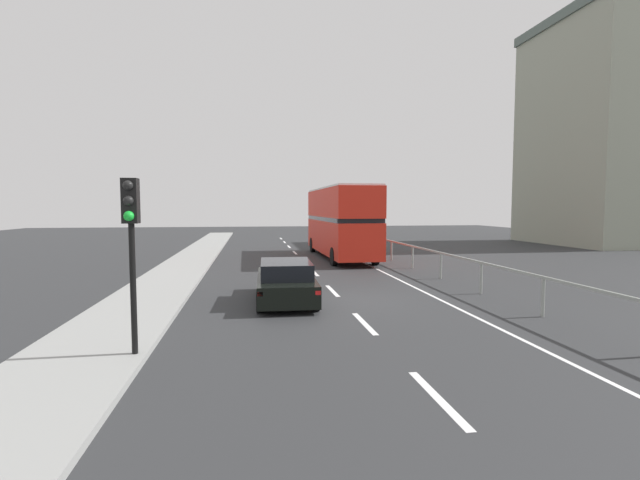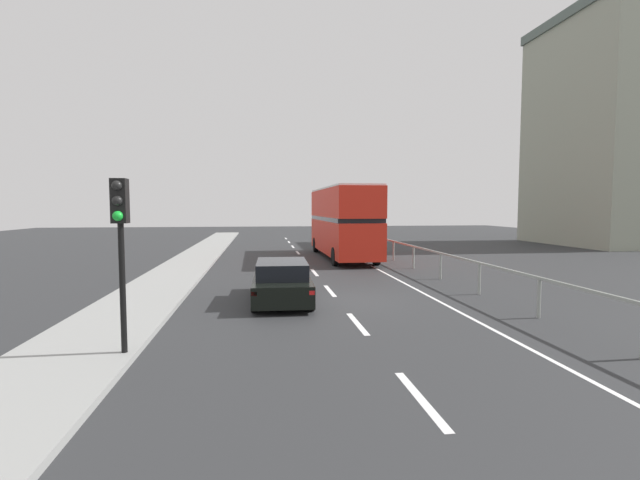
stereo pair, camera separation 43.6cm
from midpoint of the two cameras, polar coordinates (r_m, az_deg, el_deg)
The scene contains 7 objects.
ground_plane at distance 15.45m, azimuth 3.01°, elevation -7.73°, with size 73.83×120.00×0.10m, color #2C2D2F.
near_sidewalk_kerb at distance 15.61m, azimuth -21.19°, elevation -7.43°, with size 2.63×80.00×0.14m, color gray.
lane_paint_markings at distance 24.50m, azimuth 3.73°, elevation -3.20°, with size 3.46×46.00×0.01m.
bridge_side_railing at distance 25.27m, azimuth 10.93°, elevation -0.89°, with size 0.10×42.00×1.18m.
double_decker_bus_red at distance 27.94m, azimuth 3.30°, elevation 2.47°, with size 2.69×10.70×4.33m.
hatchback_car_near at distance 15.17m, azimuth -4.02°, elevation -5.23°, with size 2.00×4.65×1.36m.
traffic_signal_pole at distance 9.86m, azimuth -22.78°, elevation 2.03°, with size 0.30×0.42×3.56m.
Camera 2 is at (-2.57, -14.90, 3.12)m, focal length 25.34 mm.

